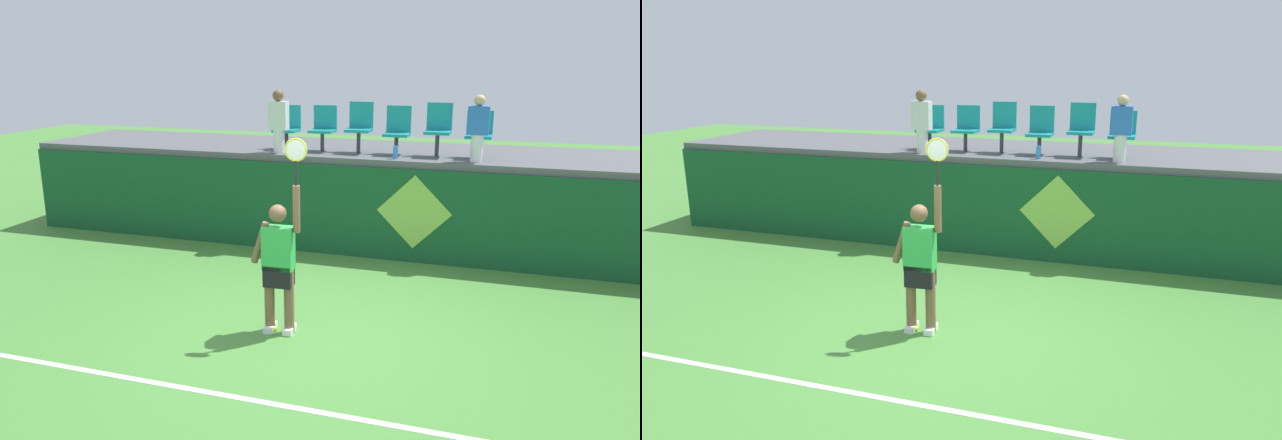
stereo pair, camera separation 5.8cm
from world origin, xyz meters
TOP-DOWN VIEW (x-y plane):
  - ground_plane at (0.00, 0.00)m, footprint 40.00×40.00m
  - court_back_wall at (0.00, 3.37)m, footprint 13.68×0.20m
  - spectator_platform at (0.00, 4.58)m, footprint 13.68×2.51m
  - court_baseline_stripe at (0.00, -1.54)m, footprint 12.31×0.08m
  - tennis_player at (-0.38, 0.07)m, footprint 0.75×0.28m
  - tennis_ball at (-0.45, 0.04)m, footprint 0.07×0.07m
  - water_bottle at (0.41, 3.55)m, footprint 0.08×0.08m
  - stadium_chair_0 at (-1.74, 4.07)m, footprint 0.44×0.42m
  - stadium_chair_1 at (-1.03, 4.07)m, footprint 0.44×0.42m
  - stadium_chair_2 at (-0.35, 4.08)m, footprint 0.44×0.42m
  - stadium_chair_3 at (0.34, 4.08)m, footprint 0.44×0.42m
  - stadium_chair_4 at (1.06, 4.08)m, footprint 0.44×0.42m
  - stadium_chair_5 at (1.75, 4.07)m, footprint 0.44×0.42m
  - spectator_0 at (-1.74, 3.60)m, footprint 0.34×0.20m
  - spectator_1 at (1.75, 3.64)m, footprint 0.34×0.20m
  - wall_signage_mount at (0.81, 3.27)m, footprint 1.27×0.01m

SIDE VIEW (x-z plane):
  - ground_plane at x=0.00m, z-range 0.00..0.00m
  - wall_signage_mount at x=0.81m, z-range -0.76..0.76m
  - court_baseline_stripe at x=0.00m, z-range 0.00..0.01m
  - tennis_ball at x=-0.45m, z-range 0.00..0.07m
  - court_back_wall at x=0.00m, z-range 0.00..1.62m
  - tennis_player at x=-0.38m, z-range -0.31..2.19m
  - spectator_platform at x=0.00m, z-range 1.62..1.74m
  - water_bottle at x=0.41m, z-range 1.74..1.96m
  - stadium_chair_0 at x=-1.74m, z-range 1.77..2.58m
  - stadium_chair_5 at x=1.75m, z-range 1.78..2.58m
  - stadium_chair_1 at x=-1.03m, z-range 1.77..2.60m
  - stadium_chair_3 at x=0.34m, z-range 1.76..2.61m
  - stadium_chair_2 at x=-0.35m, z-range 1.78..2.69m
  - stadium_chair_4 at x=1.06m, z-range 1.79..2.71m
  - spectator_1 at x=1.75m, z-range 1.76..2.85m
  - spectator_0 at x=-1.74m, z-range 1.76..2.89m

